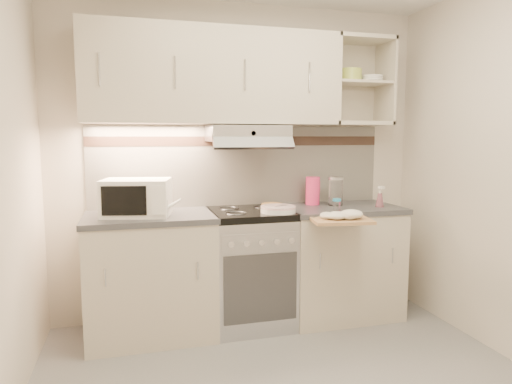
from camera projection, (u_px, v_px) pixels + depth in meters
room_shell at (282, 107)px, 2.68m from camera, size 3.04×2.84×2.52m
base_cabinet_left at (151, 278)px, 3.33m from camera, size 0.90×0.60×0.86m
worktop_left at (149, 217)px, 3.28m from camera, size 0.92×0.62×0.04m
base_cabinet_right at (339, 263)px, 3.72m from camera, size 0.90×0.60×0.86m
worktop_right at (340, 209)px, 3.67m from camera, size 0.92×0.62×0.04m
electric_range at (250, 267)px, 3.52m from camera, size 0.60×0.60×0.90m
microwave at (137, 197)px, 3.22m from camera, size 0.52×0.43×0.26m
watering_can at (161, 208)px, 3.14m from camera, size 0.22×0.13×0.19m
plate_stack at (278, 209)px, 3.36m from camera, size 0.26×0.26×0.05m
bread_loaf at (272, 206)px, 3.54m from camera, size 0.16×0.16×0.04m
pink_pitcher at (313, 191)px, 3.74m from camera, size 0.12×0.11×0.23m
glass_jar at (336, 191)px, 3.70m from camera, size 0.12×0.12×0.23m
spice_jar at (337, 204)px, 3.44m from camera, size 0.06×0.06×0.09m
spray_bottle at (380, 198)px, 3.62m from camera, size 0.07×0.07×0.18m
cutting_board at (339, 219)px, 3.25m from camera, size 0.46×0.43×0.02m
dish_towel at (340, 213)px, 3.20m from camera, size 0.33×0.29×0.08m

